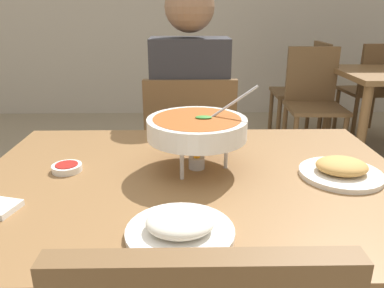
% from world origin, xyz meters
% --- Properties ---
extents(dining_table_main, '(1.27, 0.92, 0.73)m').
position_xyz_m(dining_table_main, '(0.00, 0.00, 0.63)').
color(dining_table_main, brown).
rests_on(dining_table_main, ground_plane).
extents(chair_diner_main, '(0.44, 0.44, 0.90)m').
position_xyz_m(chair_diner_main, '(-0.00, 0.74, 0.51)').
color(chair_diner_main, brown).
rests_on(chair_diner_main, ground_plane).
extents(diner_main, '(0.40, 0.45, 1.31)m').
position_xyz_m(diner_main, '(0.00, 0.78, 0.75)').
color(diner_main, '#2D2D38').
rests_on(diner_main, ground_plane).
extents(curry_bowl, '(0.33, 0.30, 0.26)m').
position_xyz_m(curry_bowl, '(0.01, 0.07, 0.86)').
color(curry_bowl, silver).
rests_on(curry_bowl, dining_table_main).
extents(rice_plate, '(0.24, 0.24, 0.06)m').
position_xyz_m(rice_plate, '(-0.03, -0.30, 0.75)').
color(rice_plate, white).
rests_on(rice_plate, dining_table_main).
extents(appetizer_plate, '(0.24, 0.24, 0.06)m').
position_xyz_m(appetizer_plate, '(0.44, 0.00, 0.75)').
color(appetizer_plate, white).
rests_on(appetizer_plate, dining_table_main).
extents(sauce_dish, '(0.09, 0.09, 0.02)m').
position_xyz_m(sauce_dish, '(-0.38, 0.05, 0.74)').
color(sauce_dish, white).
rests_on(sauce_dish, dining_table_main).
extents(chair_bg_right, '(0.45, 0.45, 0.90)m').
position_xyz_m(chair_bg_right, '(1.13, 2.50, 0.51)').
color(chair_bg_right, brown).
rests_on(chair_bg_right, ground_plane).
extents(chair_bg_corner, '(0.47, 0.47, 0.90)m').
position_xyz_m(chair_bg_corner, '(1.75, 2.46, 0.51)').
color(chair_bg_corner, brown).
rests_on(chair_bg_corner, ground_plane).
extents(chair_bg_window, '(0.46, 0.46, 0.90)m').
position_xyz_m(chair_bg_window, '(1.03, 2.01, 0.51)').
color(chair_bg_window, brown).
rests_on(chair_bg_window, ground_plane).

